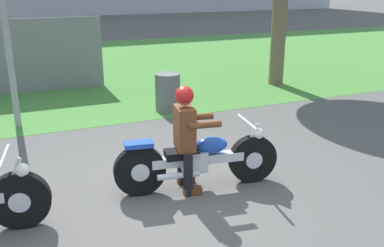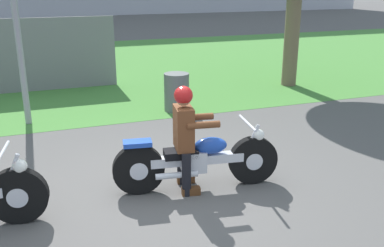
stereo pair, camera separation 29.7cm
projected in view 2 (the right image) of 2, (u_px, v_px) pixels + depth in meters
ground at (160, 192)px, 5.74m from camera, size 120.00×120.00×0.00m
grass_verge at (81, 68)px, 13.79m from camera, size 60.00×12.00×0.01m
motorcycle_lead at (198, 160)px, 5.74m from camera, size 2.22×0.67×0.89m
rider_lead at (185, 131)px, 5.58m from camera, size 0.59×0.52×1.41m
trash_can at (177, 92)px, 9.21m from camera, size 0.53×0.53×0.80m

